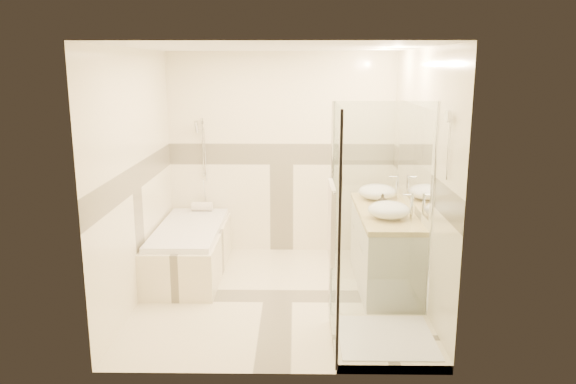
{
  "coord_description": "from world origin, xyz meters",
  "views": [
    {
      "loc": [
        0.18,
        -5.43,
        2.34
      ],
      "look_at": [
        0.1,
        0.25,
        1.05
      ],
      "focal_mm": 35.0,
      "sensor_mm": 36.0,
      "label": 1
    }
  ],
  "objects_px": {
    "bathtub": "(190,247)",
    "vanity": "(384,248)",
    "amenity_bottle_b": "(382,201)",
    "amenity_bottle_a": "(385,206)",
    "vessel_sink_near": "(377,192)",
    "vessel_sink_far": "(389,210)",
    "shower_enclosure": "(372,287)"
  },
  "relations": [
    {
      "from": "vanity",
      "to": "amenity_bottle_a",
      "type": "distance_m",
      "value": 0.51
    },
    {
      "from": "vessel_sink_near",
      "to": "vessel_sink_far",
      "type": "relative_size",
      "value": 1.01
    },
    {
      "from": "vessel_sink_near",
      "to": "amenity_bottle_a",
      "type": "height_order",
      "value": "vessel_sink_near"
    },
    {
      "from": "shower_enclosure",
      "to": "amenity_bottle_b",
      "type": "height_order",
      "value": "shower_enclosure"
    },
    {
      "from": "vessel_sink_far",
      "to": "vanity",
      "type": "bearing_deg",
      "value": 86.53
    },
    {
      "from": "vanity",
      "to": "amenity_bottle_a",
      "type": "bearing_deg",
      "value": -101.26
    },
    {
      "from": "amenity_bottle_a",
      "to": "vessel_sink_near",
      "type": "bearing_deg",
      "value": 90.0
    },
    {
      "from": "vessel_sink_near",
      "to": "shower_enclosure",
      "type": "bearing_deg",
      "value": -98.79
    },
    {
      "from": "vessel_sink_far",
      "to": "amenity_bottle_a",
      "type": "distance_m",
      "value": 0.23
    },
    {
      "from": "vanity",
      "to": "shower_enclosure",
      "type": "bearing_deg",
      "value": -102.97
    },
    {
      "from": "bathtub",
      "to": "amenity_bottle_b",
      "type": "bearing_deg",
      "value": -7.0
    },
    {
      "from": "amenity_bottle_b",
      "to": "amenity_bottle_a",
      "type": "bearing_deg",
      "value": -90.0
    },
    {
      "from": "vessel_sink_far",
      "to": "amenity_bottle_b",
      "type": "relative_size",
      "value": 2.74
    },
    {
      "from": "bathtub",
      "to": "vanity",
      "type": "bearing_deg",
      "value": -9.25
    },
    {
      "from": "amenity_bottle_a",
      "to": "amenity_bottle_b",
      "type": "distance_m",
      "value": 0.19
    },
    {
      "from": "shower_enclosure",
      "to": "amenity_bottle_a",
      "type": "distance_m",
      "value": 1.27
    },
    {
      "from": "bathtub",
      "to": "amenity_bottle_b",
      "type": "relative_size",
      "value": 11.13
    },
    {
      "from": "vanity",
      "to": "vessel_sink_far",
      "type": "relative_size",
      "value": 3.87
    },
    {
      "from": "bathtub",
      "to": "vessel_sink_far",
      "type": "xyz_separation_m",
      "value": [
        2.13,
        -0.68,
        0.63
      ]
    },
    {
      "from": "bathtub",
      "to": "shower_enclosure",
      "type": "relative_size",
      "value": 0.83
    },
    {
      "from": "shower_enclosure",
      "to": "vanity",
      "type": "bearing_deg",
      "value": 77.03
    },
    {
      "from": "vessel_sink_near",
      "to": "vanity",
      "type": "bearing_deg",
      "value": -87.68
    },
    {
      "from": "vanity",
      "to": "amenity_bottle_b",
      "type": "height_order",
      "value": "amenity_bottle_b"
    },
    {
      "from": "bathtub",
      "to": "vessel_sink_near",
      "type": "relative_size",
      "value": 4.01
    },
    {
      "from": "shower_enclosure",
      "to": "amenity_bottle_b",
      "type": "xyz_separation_m",
      "value": [
        0.27,
        1.36,
        0.42
      ]
    },
    {
      "from": "shower_enclosure",
      "to": "vessel_sink_near",
      "type": "distance_m",
      "value": 1.84
    },
    {
      "from": "amenity_bottle_a",
      "to": "amenity_bottle_b",
      "type": "xyz_separation_m",
      "value": [
        0.0,
        0.19,
        0.01
      ]
    },
    {
      "from": "shower_enclosure",
      "to": "vessel_sink_far",
      "type": "distance_m",
      "value": 1.07
    },
    {
      "from": "vessel_sink_near",
      "to": "vessel_sink_far",
      "type": "xyz_separation_m",
      "value": [
        0.0,
        -0.82,
        -0.0
      ]
    },
    {
      "from": "vanity",
      "to": "vessel_sink_far",
      "type": "distance_m",
      "value": 0.61
    },
    {
      "from": "bathtub",
      "to": "vanity",
      "type": "relative_size",
      "value": 1.05
    },
    {
      "from": "vanity",
      "to": "shower_enclosure",
      "type": "relative_size",
      "value": 0.79
    }
  ]
}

